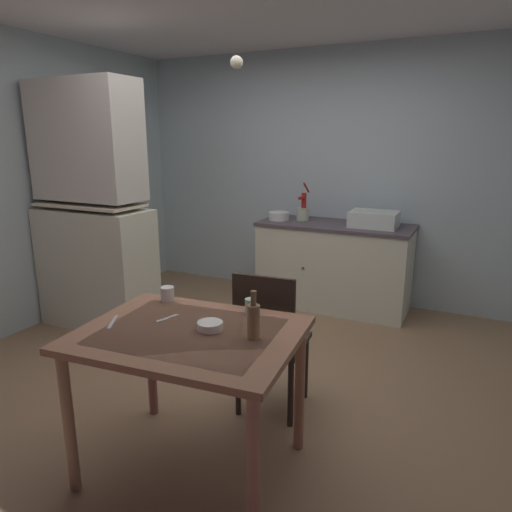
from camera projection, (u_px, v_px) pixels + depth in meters
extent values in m
plane|color=#8F6D4F|center=(238.00, 372.00, 3.43)|extent=(5.25, 5.25, 0.00)
cube|color=silver|center=(327.00, 177.00, 4.87)|extent=(4.35, 0.10, 2.58)
cube|color=silver|center=(17.00, 185.00, 4.03)|extent=(0.10, 4.07, 2.58)
cube|color=silver|center=(98.00, 268.00, 4.19)|extent=(1.05, 0.48, 1.08)
cube|color=silver|center=(86.00, 141.00, 3.91)|extent=(0.96, 0.40, 1.00)
cube|color=beige|center=(90.00, 205.00, 4.02)|extent=(0.94, 0.43, 0.02)
cube|color=silver|center=(334.00, 267.00, 4.68)|extent=(1.48, 0.60, 0.83)
cube|color=#50464E|center=(335.00, 225.00, 4.57)|extent=(1.51, 0.63, 0.03)
sphere|color=#2D2823|center=(302.00, 268.00, 4.49)|extent=(0.02, 0.02, 0.02)
cube|color=white|center=(374.00, 219.00, 4.39)|extent=(0.44, 0.34, 0.15)
cube|color=black|center=(375.00, 212.00, 4.37)|extent=(0.38, 0.28, 0.01)
cylinder|color=#B21E19|center=(304.00, 207.00, 4.73)|extent=(0.05, 0.05, 0.28)
cylinder|color=#B21E19|center=(302.00, 198.00, 4.64)|extent=(0.03, 0.12, 0.03)
cylinder|color=#AE2311|center=(306.00, 188.00, 4.73)|extent=(0.02, 0.16, 0.12)
cylinder|color=white|center=(279.00, 216.00, 4.76)|extent=(0.21, 0.21, 0.08)
cylinder|color=beige|center=(303.00, 214.00, 4.75)|extent=(0.13, 0.13, 0.13)
cube|color=#9C684E|center=(189.00, 334.00, 2.26)|extent=(1.14, 0.92, 0.04)
cube|color=silver|center=(189.00, 331.00, 2.26)|extent=(0.89, 0.71, 0.00)
cylinder|color=#966E53|center=(69.00, 423.00, 2.20)|extent=(0.06, 0.06, 0.74)
cylinder|color=#A06253|center=(254.00, 473.00, 1.88)|extent=(0.06, 0.06, 0.74)
cylinder|color=#A36355|center=(151.00, 359.00, 2.84)|extent=(0.06, 0.06, 0.74)
cylinder|color=#A0654A|center=(300.00, 388.00, 2.51)|extent=(0.06, 0.06, 0.74)
cube|color=#2D221E|center=(273.00, 341.00, 2.90)|extent=(0.43, 0.43, 0.03)
cube|color=#31251E|center=(263.00, 315.00, 2.67)|extent=(0.38, 0.06, 0.47)
cylinder|color=#2D221E|center=(305.00, 367.00, 3.05)|extent=(0.04, 0.04, 0.44)
cylinder|color=#2D221E|center=(258.00, 359.00, 3.17)|extent=(0.04, 0.04, 0.44)
cylinder|color=#2D221E|center=(291.00, 393.00, 2.74)|extent=(0.04, 0.04, 0.44)
cylinder|color=#2D221E|center=(238.00, 383.00, 2.86)|extent=(0.04, 0.04, 0.44)
cylinder|color=white|center=(210.00, 326.00, 2.27)|extent=(0.13, 0.13, 0.04)
cylinder|color=#ADD1C1|center=(250.00, 305.00, 2.49)|extent=(0.06, 0.06, 0.08)
cylinder|color=white|center=(167.00, 294.00, 2.67)|extent=(0.08, 0.08, 0.08)
cylinder|color=olive|center=(254.00, 322.00, 2.15)|extent=(0.06, 0.06, 0.17)
cylinder|color=olive|center=(254.00, 298.00, 2.12)|extent=(0.03, 0.03, 0.07)
cube|color=silver|center=(113.00, 322.00, 2.36)|extent=(0.10, 0.16, 0.00)
cube|color=beige|center=(167.00, 318.00, 2.41)|extent=(0.06, 0.13, 0.00)
sphere|color=#F9EFCC|center=(237.00, 62.00, 2.84)|extent=(0.08, 0.08, 0.08)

